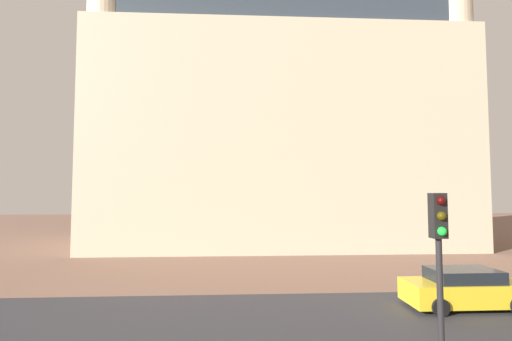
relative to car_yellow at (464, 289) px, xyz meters
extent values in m
plane|color=brown|center=(-7.90, -1.51, -0.72)|extent=(120.00, 120.00, 0.00)
cube|color=#2D2D33|center=(-7.90, -1.76, -0.72)|extent=(120.00, 7.99, 0.00)
cube|color=beige|center=(-5.15, 17.40, 7.85)|extent=(29.71, 11.74, 17.14)
cube|color=#2D3842|center=(-5.15, 17.40, 17.62)|extent=(27.33, 10.80, 2.40)
cube|color=beige|center=(-1.32, 17.40, 13.58)|extent=(5.37, 5.37, 28.59)
cylinder|color=beige|center=(-18.50, 13.03, 10.05)|extent=(2.80, 2.80, 21.54)
cylinder|color=beige|center=(8.21, 13.03, 9.35)|extent=(2.80, 2.80, 20.13)
cube|color=gold|center=(0.00, 0.00, -0.12)|extent=(4.44, 1.76, 0.83)
cube|color=black|center=(0.00, 0.00, 0.53)|extent=(2.48, 1.55, 0.47)
cylinder|color=black|center=(-1.46, -0.88, -0.40)|extent=(0.64, 0.22, 0.64)
cylinder|color=black|center=(-1.46, 0.88, -0.40)|extent=(0.64, 0.22, 0.64)
cylinder|color=black|center=(1.46, 0.88, -0.40)|extent=(0.64, 0.22, 0.64)
cylinder|color=black|center=(-4.75, -6.65, 1.05)|extent=(0.12, 0.12, 3.54)
cube|color=black|center=(-4.75, -6.65, 3.27)|extent=(0.28, 0.24, 0.90)
sphere|color=#390606|center=(-4.75, -6.78, 3.57)|extent=(0.18, 0.18, 0.18)
sphere|color=#3C3306|center=(-4.75, -6.78, 3.27)|extent=(0.18, 0.18, 0.18)
sphere|color=green|center=(-4.75, -6.78, 2.97)|extent=(0.18, 0.18, 0.18)
camera|label=1|loc=(-8.77, -13.68, 3.75)|focal=25.28mm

